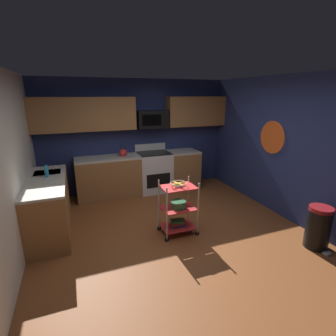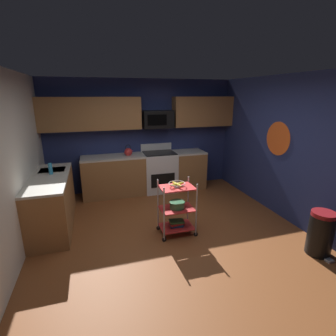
{
  "view_description": "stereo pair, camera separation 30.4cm",
  "coord_description": "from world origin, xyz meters",
  "px_view_note": "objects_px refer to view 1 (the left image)",
  "views": [
    {
      "loc": [
        -1.42,
        -3.42,
        2.25
      ],
      "look_at": [
        0.04,
        0.42,
        1.05
      ],
      "focal_mm": 27.04,
      "sensor_mm": 36.0,
      "label": 1
    },
    {
      "loc": [
        -1.14,
        -3.52,
        2.25
      ],
      "look_at": [
        0.04,
        0.42,
        1.05
      ],
      "focal_mm": 27.04,
      "sensor_mm": 36.0,
      "label": 2
    }
  ],
  "objects_px": {
    "book_stack": "(178,223)",
    "dish_soap_bottle": "(46,171)",
    "oven_range": "(154,171)",
    "kettle": "(123,153)",
    "mixing_bowl_large": "(179,204)",
    "fruit_bowl": "(178,184)",
    "trash_can": "(318,227)",
    "microwave": "(152,119)",
    "rolling_cart": "(178,208)"
  },
  "relations": [
    {
      "from": "microwave",
      "to": "dish_soap_bottle",
      "type": "xyz_separation_m",
      "value": [
        -2.21,
        -1.14,
        -0.68
      ]
    },
    {
      "from": "oven_range",
      "to": "microwave",
      "type": "relative_size",
      "value": 1.57
    },
    {
      "from": "book_stack",
      "to": "kettle",
      "type": "xyz_separation_m",
      "value": [
        -0.48,
        2.03,
        0.81
      ]
    },
    {
      "from": "mixing_bowl_large",
      "to": "book_stack",
      "type": "height_order",
      "value": "mixing_bowl_large"
    },
    {
      "from": "rolling_cart",
      "to": "microwave",
      "type": "bearing_deg",
      "value": 83.57
    },
    {
      "from": "book_stack",
      "to": "fruit_bowl",
      "type": "bearing_deg",
      "value": -153.43
    },
    {
      "from": "microwave",
      "to": "book_stack",
      "type": "bearing_deg",
      "value": -96.43
    },
    {
      "from": "book_stack",
      "to": "oven_range",
      "type": "bearing_deg",
      "value": 83.23
    },
    {
      "from": "microwave",
      "to": "kettle",
      "type": "height_order",
      "value": "microwave"
    },
    {
      "from": "microwave",
      "to": "trash_can",
      "type": "height_order",
      "value": "microwave"
    },
    {
      "from": "book_stack",
      "to": "mixing_bowl_large",
      "type": "bearing_deg",
      "value": 0.0
    },
    {
      "from": "oven_range",
      "to": "kettle",
      "type": "xyz_separation_m",
      "value": [
        -0.72,
        -0.0,
        0.52
      ]
    },
    {
      "from": "mixing_bowl_large",
      "to": "dish_soap_bottle",
      "type": "height_order",
      "value": "dish_soap_bottle"
    },
    {
      "from": "fruit_bowl",
      "to": "kettle",
      "type": "xyz_separation_m",
      "value": [
        -0.48,
        2.03,
        0.12
      ]
    },
    {
      "from": "mixing_bowl_large",
      "to": "kettle",
      "type": "xyz_separation_m",
      "value": [
        -0.49,
        2.03,
        0.48
      ]
    },
    {
      "from": "rolling_cart",
      "to": "kettle",
      "type": "distance_m",
      "value": 2.15
    },
    {
      "from": "kettle",
      "to": "mixing_bowl_large",
      "type": "bearing_deg",
      "value": -76.42
    },
    {
      "from": "rolling_cart",
      "to": "kettle",
      "type": "xyz_separation_m",
      "value": [
        -0.48,
        2.03,
        0.54
      ]
    },
    {
      "from": "dish_soap_bottle",
      "to": "trash_can",
      "type": "distance_m",
      "value": 4.39
    },
    {
      "from": "mixing_bowl_large",
      "to": "fruit_bowl",
      "type": "bearing_deg",
      "value": -180.0
    },
    {
      "from": "dish_soap_bottle",
      "to": "microwave",
      "type": "bearing_deg",
      "value": 27.34
    },
    {
      "from": "oven_range",
      "to": "rolling_cart",
      "type": "height_order",
      "value": "oven_range"
    },
    {
      "from": "fruit_bowl",
      "to": "mixing_bowl_large",
      "type": "bearing_deg",
      "value": 0.0
    },
    {
      "from": "oven_range",
      "to": "fruit_bowl",
      "type": "relative_size",
      "value": 4.04
    },
    {
      "from": "rolling_cart",
      "to": "trash_can",
      "type": "height_order",
      "value": "rolling_cart"
    },
    {
      "from": "oven_range",
      "to": "rolling_cart",
      "type": "relative_size",
      "value": 1.2
    },
    {
      "from": "trash_can",
      "to": "microwave",
      "type": "bearing_deg",
      "value": 115.67
    },
    {
      "from": "fruit_bowl",
      "to": "dish_soap_bottle",
      "type": "bearing_deg",
      "value": 153.24
    },
    {
      "from": "dish_soap_bottle",
      "to": "oven_range",
      "type": "bearing_deg",
      "value": 25.16
    },
    {
      "from": "book_stack",
      "to": "dish_soap_bottle",
      "type": "xyz_separation_m",
      "value": [
        -1.97,
        0.99,
        0.84
      ]
    },
    {
      "from": "microwave",
      "to": "fruit_bowl",
      "type": "height_order",
      "value": "microwave"
    },
    {
      "from": "fruit_bowl",
      "to": "dish_soap_bottle",
      "type": "height_order",
      "value": "dish_soap_bottle"
    },
    {
      "from": "oven_range",
      "to": "book_stack",
      "type": "relative_size",
      "value": 4.39
    },
    {
      "from": "trash_can",
      "to": "book_stack",
      "type": "bearing_deg",
      "value": 148.06
    },
    {
      "from": "oven_range",
      "to": "mixing_bowl_large",
      "type": "xyz_separation_m",
      "value": [
        -0.23,
        -2.03,
        0.04
      ]
    },
    {
      "from": "rolling_cart",
      "to": "mixing_bowl_large",
      "type": "relative_size",
      "value": 3.63
    },
    {
      "from": "microwave",
      "to": "book_stack",
      "type": "xyz_separation_m",
      "value": [
        -0.24,
        -2.14,
        -1.52
      ]
    },
    {
      "from": "oven_range",
      "to": "mixing_bowl_large",
      "type": "height_order",
      "value": "oven_range"
    },
    {
      "from": "book_stack",
      "to": "kettle",
      "type": "bearing_deg",
      "value": 103.37
    },
    {
      "from": "kettle",
      "to": "dish_soap_bottle",
      "type": "relative_size",
      "value": 1.32
    },
    {
      "from": "fruit_bowl",
      "to": "trash_can",
      "type": "bearing_deg",
      "value": -31.94
    },
    {
      "from": "fruit_bowl",
      "to": "oven_range",
      "type": "bearing_deg",
      "value": 83.23
    },
    {
      "from": "mixing_bowl_large",
      "to": "book_stack",
      "type": "relative_size",
      "value": 1.01
    },
    {
      "from": "oven_range",
      "to": "book_stack",
      "type": "xyz_separation_m",
      "value": [
        -0.24,
        -2.03,
        -0.29
      ]
    },
    {
      "from": "fruit_bowl",
      "to": "book_stack",
      "type": "height_order",
      "value": "fruit_bowl"
    },
    {
      "from": "book_stack",
      "to": "kettle",
      "type": "relative_size",
      "value": 0.95
    },
    {
      "from": "rolling_cart",
      "to": "fruit_bowl",
      "type": "height_order",
      "value": "rolling_cart"
    },
    {
      "from": "oven_range",
      "to": "dish_soap_bottle",
      "type": "bearing_deg",
      "value": -154.84
    },
    {
      "from": "kettle",
      "to": "trash_can",
      "type": "bearing_deg",
      "value": -54.02
    },
    {
      "from": "microwave",
      "to": "mixing_bowl_large",
      "type": "distance_m",
      "value": 2.45
    }
  ]
}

